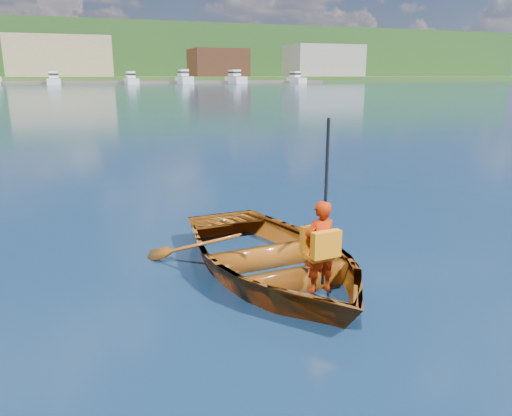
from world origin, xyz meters
The scene contains 8 objects.
ground centered at (0.00, 0.00, 0.00)m, with size 600.00×600.00×0.00m.
rowboat centered at (-0.11, 0.39, 0.24)m, with size 3.02×4.00×0.78m.
child_paddler centered at (0.12, -0.49, 0.65)m, with size 0.41×0.37×1.93m.
shoreline centered at (0.00, 236.61, 10.32)m, with size 400.00×140.00×22.00m.
dock centered at (-5.35, 148.00, 0.40)m, with size 160.04×6.23×0.80m.
waterfront_buildings centered at (-7.74, 165.00, 7.74)m, with size 202.00×16.00×14.00m.
marina_yachts centered at (-9.06, 143.32, 1.39)m, with size 145.69×13.97×4.33m.
hillside_trees centered at (24.11, 242.06, 18.60)m, with size 278.17×85.89×24.07m.
Camera 1 is at (-2.32, -5.17, 2.48)m, focal length 35.00 mm.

